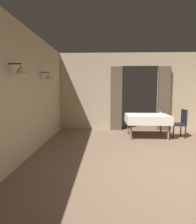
{
  "coord_description": "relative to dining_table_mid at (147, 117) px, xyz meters",
  "views": [
    {
      "loc": [
        -1.35,
        -3.64,
        1.58
      ],
      "look_at": [
        -1.5,
        0.36,
        1.13
      ],
      "focal_mm": 31.53,
      "sensor_mm": 36.0,
      "label": 1
    }
  ],
  "objects": [
    {
      "name": "chair_mid_right",
      "position": [
        1.09,
        -0.01,
        -0.15
      ],
      "size": [
        0.44,
        0.44,
        0.93
      ],
      "color": "black",
      "rests_on": "ground"
    },
    {
      "name": "dining_table_mid",
      "position": [
        0.0,
        0.0,
        0.0
      ],
      "size": [
        1.41,
        1.07,
        0.75
      ],
      "color": "olive",
      "rests_on": "ground"
    },
    {
      "name": "wall_left",
      "position": [
        -3.25,
        -2.92,
        0.84
      ],
      "size": [
        0.49,
        8.4,
        3.0
      ],
      "color": "tan",
      "rests_on": "ground"
    },
    {
      "name": "glass_mid_b",
      "position": [
        0.43,
        0.03,
        0.14
      ],
      "size": [
        0.07,
        0.07,
        0.1
      ],
      "primitive_type": "cylinder",
      "color": "silver",
      "rests_on": "dining_table_mid"
    },
    {
      "name": "wall_back",
      "position": [
        -0.06,
        1.26,
        0.85
      ],
      "size": [
        6.4,
        0.27,
        3.0
      ],
      "color": "tan",
      "rests_on": "ground"
    },
    {
      "name": "ground",
      "position": [
        -0.06,
        -2.92,
        -0.66
      ],
      "size": [
        10.08,
        10.08,
        0.0
      ],
      "primitive_type": "plane",
      "color": "#7A604C"
    },
    {
      "name": "plate_mid_a",
      "position": [
        0.16,
        -0.15,
        0.09
      ],
      "size": [
        0.21,
        0.21,
        0.01
      ],
      "primitive_type": "cylinder",
      "color": "white",
      "rests_on": "dining_table_mid"
    }
  ]
}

